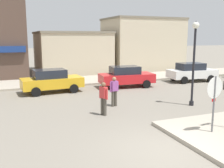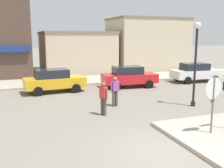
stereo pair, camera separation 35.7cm
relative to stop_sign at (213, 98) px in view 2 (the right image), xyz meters
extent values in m
plane|color=gray|center=(-2.36, -0.53, -1.52)|extent=(160.00, 160.00, 0.00)
cube|color=#A89E8C|center=(-2.36, 13.69, -1.44)|extent=(80.00, 4.00, 0.15)
cylinder|color=slate|center=(0.00, -0.01, -0.37)|extent=(0.07, 0.07, 2.30)
cylinder|color=red|center=(0.00, 0.01, 0.35)|extent=(0.75, 0.12, 0.76)
cylinder|color=white|center=(0.00, 0.00, 0.35)|extent=(0.81, 0.13, 0.82)
cube|color=red|center=(0.00, 0.01, -0.13)|extent=(0.20, 0.04, 0.11)
cylinder|color=black|center=(2.14, 3.91, 0.58)|extent=(0.12, 0.12, 4.20)
cylinder|color=black|center=(2.14, 3.91, -1.40)|extent=(0.24, 0.24, 0.24)
sphere|color=white|center=(2.14, 3.91, 2.79)|extent=(0.36, 0.36, 0.36)
cone|color=black|center=(2.14, 3.91, 2.94)|extent=(0.32, 0.32, 0.18)
cube|color=gold|center=(-4.40, 10.18, -0.85)|extent=(4.11, 1.98, 0.66)
cube|color=#1E232D|center=(-4.55, 10.17, -0.24)|extent=(2.18, 1.54, 0.56)
cylinder|color=black|center=(-3.23, 11.12, -1.22)|extent=(0.61, 0.22, 0.60)
cylinder|color=black|center=(-3.10, 9.43, -1.22)|extent=(0.61, 0.22, 0.60)
cylinder|color=black|center=(-5.70, 10.94, -1.22)|extent=(0.61, 0.22, 0.60)
cylinder|color=black|center=(-5.58, 9.25, -1.22)|extent=(0.61, 0.22, 0.60)
cube|color=red|center=(1.06, 10.05, -0.85)|extent=(4.12, 2.01, 0.66)
cube|color=#1E232D|center=(0.91, 10.07, -0.24)|extent=(2.18, 1.56, 0.56)
cylinder|color=black|center=(2.36, 10.80, -1.22)|extent=(0.61, 0.23, 0.60)
cylinder|color=black|center=(2.23, 9.11, -1.22)|extent=(0.61, 0.23, 0.60)
cylinder|color=black|center=(-0.11, 11.00, -1.22)|extent=(0.61, 0.23, 0.60)
cylinder|color=black|center=(-0.24, 9.31, -1.22)|extent=(0.61, 0.23, 0.60)
cube|color=white|center=(7.18, 10.26, -0.85)|extent=(4.13, 2.03, 0.66)
cube|color=#1E232D|center=(7.03, 10.27, -0.24)|extent=(2.19, 1.56, 0.56)
cylinder|color=black|center=(8.48, 11.00, -1.22)|extent=(0.61, 0.23, 0.60)
cylinder|color=black|center=(8.34, 9.31, -1.22)|extent=(0.61, 0.23, 0.60)
cylinder|color=black|center=(6.01, 11.21, -1.22)|extent=(0.61, 0.23, 0.60)
cylinder|color=black|center=(5.87, 9.51, -1.22)|extent=(0.61, 0.23, 0.60)
cylinder|color=#4C473D|center=(-1.78, 5.34, -1.09)|extent=(0.16, 0.16, 0.85)
cylinder|color=#4C473D|center=(-1.96, 5.30, -1.09)|extent=(0.16, 0.16, 0.85)
cube|color=#994C99|center=(-1.87, 5.32, -0.40)|extent=(0.40, 0.30, 0.54)
sphere|color=#9E7051|center=(-1.87, 5.32, -0.02)|extent=(0.22, 0.22, 0.22)
cylinder|color=#994C99|center=(-1.65, 5.37, -0.45)|extent=(0.11, 0.11, 0.52)
cylinder|color=#994C99|center=(-2.09, 5.26, -0.45)|extent=(0.11, 0.11, 0.52)
cylinder|color=#4C473D|center=(-2.92, 3.91, -1.09)|extent=(0.16, 0.16, 0.85)
cylinder|color=#4C473D|center=(-3.00, 4.07, -1.09)|extent=(0.16, 0.16, 0.85)
cube|color=#D13838|center=(-2.96, 3.99, -0.40)|extent=(0.35, 0.42, 0.54)
sphere|color=brown|center=(-2.96, 3.99, -0.02)|extent=(0.22, 0.22, 0.22)
cylinder|color=#D13838|center=(-2.86, 3.78, -0.45)|extent=(0.12, 0.12, 0.52)
cylinder|color=#D13838|center=(-3.05, 4.20, -0.45)|extent=(0.12, 0.12, 0.52)
cube|color=beige|center=(-0.75, 20.40, 0.49)|extent=(6.99, 7.84, 4.01)
cube|color=gray|center=(-0.75, 20.40, 2.60)|extent=(7.13, 8.00, 0.20)
cube|color=beige|center=(7.21, 19.25, 1.24)|extent=(7.95, 5.87, 5.52)
cube|color=gray|center=(7.21, 19.25, 4.10)|extent=(8.11, 5.99, 0.20)
camera|label=1|loc=(-7.07, -7.44, 2.23)|focal=42.00mm
camera|label=2|loc=(-6.73, -7.57, 2.23)|focal=42.00mm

